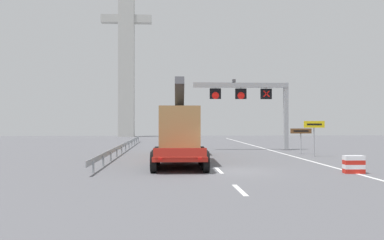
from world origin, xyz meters
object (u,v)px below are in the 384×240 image
heavy_haul_truck_red (179,131)px  exit_sign_yellow (314,129)px  overhead_lane_gantry (254,97)px  crash_barrier_striped (354,164)px  tourist_info_sign_brown (301,134)px  bridge_pylon_distant (126,40)px

heavy_haul_truck_red → exit_sign_yellow: bearing=9.4°
overhead_lane_gantry → crash_barrier_striped: size_ratio=9.05×
overhead_lane_gantry → heavy_haul_truck_red: 12.07m
heavy_haul_truck_red → exit_sign_yellow: heavy_haul_truck_red is taller
tourist_info_sign_brown → exit_sign_yellow: bearing=-84.2°
overhead_lane_gantry → heavy_haul_truck_red: (-7.30, -9.13, -2.99)m
overhead_lane_gantry → tourist_info_sign_brown: size_ratio=4.40×
exit_sign_yellow → tourist_info_sign_brown: 2.37m
tourist_info_sign_brown → bridge_pylon_distant: bridge_pylon_distant is taller
heavy_haul_truck_red → exit_sign_yellow: (10.26, 1.69, 0.07)m
overhead_lane_gantry → exit_sign_yellow: overhead_lane_gantry is taller
crash_barrier_striped → bridge_pylon_distant: bearing=107.6°
crash_barrier_striped → bridge_pylon_distant: (-16.90, 53.14, 17.06)m
overhead_lane_gantry → tourist_info_sign_brown: bearing=-62.0°
overhead_lane_gantry → tourist_info_sign_brown: overhead_lane_gantry is taller
tourist_info_sign_brown → crash_barrier_striped: bearing=-96.4°
tourist_info_sign_brown → crash_barrier_striped: (-1.37, -12.16, -1.17)m
overhead_lane_gantry → exit_sign_yellow: 8.52m
crash_barrier_striped → bridge_pylon_distant: size_ratio=0.03×
overhead_lane_gantry → tourist_info_sign_brown: 6.70m
tourist_info_sign_brown → crash_barrier_striped: 12.29m
overhead_lane_gantry → crash_barrier_striped: bearing=-85.5°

